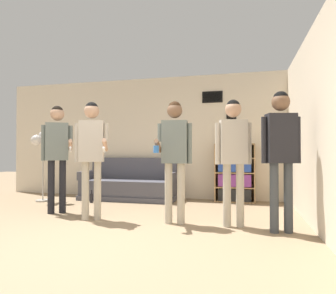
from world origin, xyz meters
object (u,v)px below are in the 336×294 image
object	(u,v)px
person_player_foreground_center	(92,146)
person_spectator_far_right	(281,144)
person_watcher_holding_cup	(175,147)
person_spectator_near_bookshelf	(233,148)
person_player_foreground_left	(57,146)
floor_lamp	(43,141)
bookshelf	(235,173)
couch	(129,186)
bottle_on_floor	(91,198)

from	to	relation	value
person_player_foreground_center	person_spectator_far_right	distance (m)	2.71
person_watcher_holding_cup	person_spectator_near_bookshelf	world-z (taller)	person_watcher_holding_cup
person_player_foreground_left	person_spectator_far_right	xyz separation A→B (m)	(3.50, -0.37, 0.00)
person_player_foreground_left	person_watcher_holding_cup	xyz separation A→B (m)	(2.08, -0.22, -0.03)
person_player_foreground_left	person_watcher_holding_cup	distance (m)	2.09
floor_lamp	person_spectator_far_right	xyz separation A→B (m)	(4.51, -1.36, -0.13)
bookshelf	person_player_foreground_left	distance (m)	3.47
person_spectator_far_right	floor_lamp	bearing A→B (deg)	163.25
couch	person_spectator_far_right	distance (m)	3.62
bookshelf	person_spectator_near_bookshelf	world-z (taller)	person_spectator_near_bookshelf
person_spectator_far_right	bottle_on_floor	world-z (taller)	person_spectator_far_right
floor_lamp	person_player_foreground_center	bearing A→B (deg)	-35.40
bookshelf	person_spectator_near_bookshelf	bearing A→B (deg)	-88.94
couch	person_player_foreground_left	xyz separation A→B (m)	(-0.64, -1.68, 0.83)
couch	person_watcher_holding_cup	size ratio (longest dim) A/B	1.17
person_player_foreground_left	person_player_foreground_center	distance (m)	0.85
person_player_foreground_left	person_spectator_far_right	world-z (taller)	person_spectator_far_right
person_player_foreground_center	person_spectator_far_right	bearing A→B (deg)	-1.56
floor_lamp	person_player_foreground_left	size ratio (longest dim) A/B	0.87
person_spectator_near_bookshelf	floor_lamp	bearing A→B (deg)	163.09
person_watcher_holding_cup	person_player_foreground_center	bearing A→B (deg)	-176.88
person_spectator_near_bookshelf	person_spectator_far_right	size ratio (longest dim) A/B	0.97
person_player_foreground_center	person_spectator_far_right	world-z (taller)	person_spectator_far_right
floor_lamp	bottle_on_floor	distance (m)	1.58
floor_lamp	bottle_on_floor	world-z (taller)	floor_lamp
person_spectator_near_bookshelf	person_player_foreground_center	bearing A→B (deg)	-177.43
bookshelf	floor_lamp	bearing A→B (deg)	-167.10
bottle_on_floor	floor_lamp	bearing A→B (deg)	-176.05
person_player_foreground_left	floor_lamp	bearing A→B (deg)	135.53
person_spectator_far_right	person_player_foreground_center	bearing A→B (deg)	178.44
couch	person_spectator_near_bookshelf	size ratio (longest dim) A/B	1.17
floor_lamp	person_player_foreground_left	xyz separation A→B (m)	(1.01, -0.99, -0.13)
couch	floor_lamp	world-z (taller)	floor_lamp
floor_lamp	person_spectator_far_right	distance (m)	4.71
person_player_foreground_left	couch	bearing A→B (deg)	69.21
couch	bottle_on_floor	xyz separation A→B (m)	(-0.58, -0.62, -0.19)
floor_lamp	person_watcher_holding_cup	distance (m)	3.32
couch	bookshelf	world-z (taller)	bookshelf
person_spectator_near_bookshelf	bottle_on_floor	xyz separation A→B (m)	(-2.84, 1.26, -0.98)
person_player_foreground_center	person_watcher_holding_cup	world-z (taller)	person_player_foreground_center
person_player_foreground_center	bookshelf	bearing A→B (deg)	46.41
floor_lamp	person_spectator_near_bookshelf	world-z (taller)	person_spectator_near_bookshelf
person_player_foreground_left	person_spectator_near_bookshelf	xyz separation A→B (m)	(2.90, -0.20, -0.04)
person_spectator_near_bookshelf	bottle_on_floor	distance (m)	3.26
couch	person_player_foreground_left	size ratio (longest dim) A/B	1.14
couch	person_player_foreground_left	bearing A→B (deg)	-110.79
person_player_foreground_left	bottle_on_floor	bearing A→B (deg)	86.67
person_player_foreground_center	bottle_on_floor	size ratio (longest dim) A/B	6.96
couch	bottle_on_floor	distance (m)	0.87
couch	person_spectator_far_right	size ratio (longest dim) A/B	1.14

